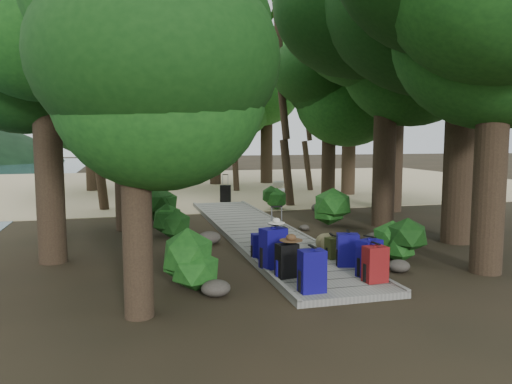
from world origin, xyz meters
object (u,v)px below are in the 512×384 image
object	(u,v)px
backpack_right_c	(348,248)
kayak	(125,196)
backpack_left_d	(261,244)
duffel_right_khaki	(332,245)
lone_suitcase_on_sand	(225,194)
backpack_left_a	(312,269)
sun_lounger	(282,188)
backpack_right_a	(375,262)
suitcase_on_boardwalk	(277,243)
backpack_left_c	(273,246)
backpack_right_d	(334,247)
backpack_left_b	(287,259)
backpack_right_b	(369,256)

from	to	relation	value
backpack_right_c	kayak	distance (m)	13.68
backpack_left_d	duffel_right_khaki	xyz separation A→B (m)	(1.57, -0.14, -0.08)
backpack_left_d	duffel_right_khaki	size ratio (longest dim) A/B	0.91
backpack_right_c	lone_suitcase_on_sand	distance (m)	11.09
backpack_left_a	sun_lounger	size ratio (longest dim) A/B	0.45
backpack_right_a	kayak	world-z (taller)	backpack_right_a
kayak	suitcase_on_boardwalk	bearing A→B (deg)	-64.06
backpack_right_c	lone_suitcase_on_sand	bearing A→B (deg)	108.82
backpack_left_c	suitcase_on_boardwalk	world-z (taller)	backpack_left_c
backpack_left_c	sun_lounger	bearing A→B (deg)	55.69
backpack_right_c	backpack_right_d	distance (m)	0.66
backpack_left_d	kayak	world-z (taller)	backpack_left_d
backpack_left_c	kayak	bearing A→B (deg)	86.43
backpack_right_a	sun_lounger	bearing A→B (deg)	74.84
backpack_left_c	backpack_left_d	bearing A→B (deg)	75.41
backpack_left_d	suitcase_on_boardwalk	bearing A→B (deg)	-33.56
backpack_left_d	lone_suitcase_on_sand	xyz separation A→B (m)	(1.25, 9.97, -0.04)
backpack_left_a	sun_lounger	world-z (taller)	backpack_left_a
backpack_left_a	suitcase_on_boardwalk	bearing A→B (deg)	86.15
backpack_left_d	sun_lounger	bearing A→B (deg)	73.85
backpack_left_b	lone_suitcase_on_sand	xyz separation A→B (m)	(1.18, 11.54, -0.10)
backpack_right_c	backpack_left_a	bearing A→B (deg)	-115.39
backpack_left_d	lone_suitcase_on_sand	size ratio (longest dim) A/B	0.83
backpack_left_d	backpack_left_a	bearing A→B (deg)	-81.94
backpack_right_b	sun_lounger	xyz separation A→B (m)	(2.88, 14.15, -0.20)
lone_suitcase_on_sand	kayak	size ratio (longest dim) A/B	0.24
backpack_left_c	backpack_right_b	distance (m)	1.85
backpack_left_a	lone_suitcase_on_sand	size ratio (longest dim) A/B	1.14
backpack_left_b	backpack_left_d	distance (m)	1.58
backpack_right_d	duffel_right_khaki	xyz separation A→B (m)	(0.09, 0.32, -0.04)
backpack_left_d	backpack_right_d	distance (m)	1.55
backpack_right_d	kayak	size ratio (longest dim) A/B	0.17
backpack_right_b	kayak	bearing A→B (deg)	86.15
backpack_right_c	backpack_right_a	bearing A→B (deg)	-72.74
backpack_left_a	suitcase_on_boardwalk	world-z (taller)	backpack_left_a
backpack_left_a	backpack_left_b	xyz separation A→B (m)	(-0.12, 0.93, -0.05)
suitcase_on_boardwalk	backpack_left_b	bearing A→B (deg)	-102.92
kayak	backpack_left_c	bearing A→B (deg)	-65.90
backpack_right_c	duffel_right_khaki	world-z (taller)	backpack_right_c
backpack_right_c	suitcase_on_boardwalk	xyz separation A→B (m)	(-1.20, 0.90, -0.02)
backpack_right_b	backpack_left_a	bearing A→B (deg)	-177.08
duffel_right_khaki	backpack_left_d	bearing A→B (deg)	-177.54
suitcase_on_boardwalk	backpack_left_a	bearing A→B (deg)	-96.04
suitcase_on_boardwalk	backpack_left_d	bearing A→B (deg)	139.12
backpack_right_a	suitcase_on_boardwalk	size ratio (longest dim) A/B	1.06
duffel_right_khaki	sun_lounger	distance (m)	12.71
backpack_right_d	backpack_right_c	bearing A→B (deg)	-102.23
backpack_left_c	backpack_right_d	xyz separation A→B (m)	(1.46, 0.41, -0.19)
backpack_left_d	lone_suitcase_on_sand	bearing A→B (deg)	86.59
backpack_left_a	sun_lounger	distance (m)	15.35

